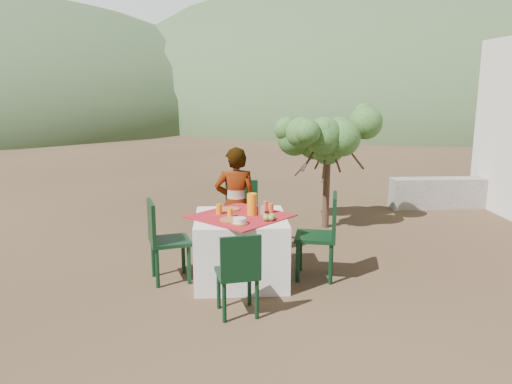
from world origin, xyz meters
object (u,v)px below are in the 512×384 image
table (241,248)px  person (236,204)px  shrub_tree (330,143)px  juice_pitcher (252,204)px  chair_far (241,212)px  chair_right (323,232)px  chair_near (239,271)px  chair_left (163,237)px

table → person: size_ratio=0.89×
shrub_tree → juice_pitcher: shrub_tree is taller
chair_far → table: bearing=-85.7°
table → chair_right: chair_right is taller
chair_near → person: person is taller
chair_right → shrub_tree: bearing=179.6°
chair_near → juice_pitcher: juice_pitcher is taller
chair_far → shrub_tree: bearing=43.7°
chair_left → person: 1.11m
juice_pitcher → person: bearing=103.9°
chair_left → shrub_tree: shrub_tree is taller
chair_left → juice_pitcher: (1.01, 0.01, 0.36)m
chair_far → person: 0.42m
chair_far → shrub_tree: 1.95m
table → shrub_tree: shrub_tree is taller
chair_far → shrub_tree: size_ratio=0.56×
shrub_tree → table: bearing=-124.2°
chair_near → shrub_tree: shrub_tree is taller
chair_near → chair_right: bearing=-146.7°
table → chair_right: size_ratio=1.31×
person → shrub_tree: shrub_tree is taller
chair_near → table: bearing=-103.4°
chair_near → chair_right: (1.00, 0.95, 0.08)m
person → juice_pitcher: person is taller
chair_near → juice_pitcher: 1.07m
person → shrub_tree: 2.16m
chair_far → chair_left: (-0.92, -1.05, -0.00)m
chair_left → shrub_tree: size_ratio=0.56×
chair_near → shrub_tree: size_ratio=0.50×
table → chair_far: 1.07m
chair_left → person: bearing=-65.7°
table → juice_pitcher: size_ratio=5.24×
chair_near → chair_left: (-0.83, 0.96, 0.06)m
juice_pitcher → shrub_tree: bearing=58.0°
table → chair_right: 0.96m
table → shrub_tree: 2.76m
chair_left → chair_right: (1.83, -0.01, 0.03)m
chair_right → person: 1.22m
chair_far → chair_near: size_ratio=1.12×
chair_right → person: (-0.98, 0.70, 0.18)m
chair_far → chair_right: size_ratio=0.95×
shrub_tree → person: bearing=-136.0°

